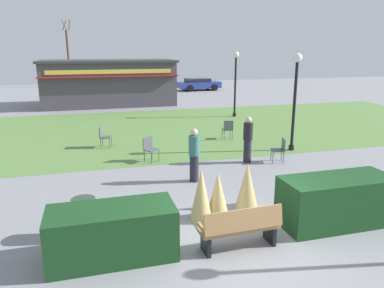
{
  "coord_description": "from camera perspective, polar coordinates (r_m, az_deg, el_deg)",
  "views": [
    {
      "loc": [
        -2.98,
        -6.53,
        4.03
      ],
      "look_at": [
        -0.07,
        3.81,
        1.24
      ],
      "focal_mm": 34.29,
      "sensor_mm": 36.0,
      "label": 1
    }
  ],
  "objects": [
    {
      "name": "lamppost_far",
      "position": [
        22.54,
        6.78,
        10.46
      ],
      "size": [
        0.36,
        0.36,
        3.89
      ],
      "color": "black",
      "rests_on": "ground_plane"
    },
    {
      "name": "lawn_patch",
      "position": [
        19.05,
        -6.37,
        2.25
      ],
      "size": [
        36.0,
        12.0,
        0.01
      ],
      "primitive_type": "cube",
      "color": "#5B8442",
      "rests_on": "ground_plane"
    },
    {
      "name": "cafe_chair_center",
      "position": [
        13.76,
        13.55,
        -0.62
      ],
      "size": [
        0.55,
        0.55,
        0.89
      ],
      "color": "#4C5156",
      "rests_on": "ground_plane"
    },
    {
      "name": "lamppost_mid",
      "position": [
        15.21,
        15.78,
        8.09
      ],
      "size": [
        0.36,
        0.36,
        3.89
      ],
      "color": "black",
      "rests_on": "ground_plane"
    },
    {
      "name": "trash_bin",
      "position": [
        8.49,
        -16.37,
        -11.01
      ],
      "size": [
        0.52,
        0.52,
        0.91
      ],
      "primitive_type": "cylinder",
      "color": "#2D4233",
      "rests_on": "ground_plane"
    },
    {
      "name": "parked_car_west_slot",
      "position": [
        35.68,
        -15.74,
        8.56
      ],
      "size": [
        4.36,
        2.38,
        1.2
      ],
      "color": "#2D6638",
      "rests_on": "ground_plane"
    },
    {
      "name": "ornamental_grass_behind_left",
      "position": [
        9.67,
        8.55,
        -6.39
      ],
      "size": [
        0.58,
        0.58,
        1.21
      ],
      "primitive_type": "cone",
      "color": "tan",
      "rests_on": "ground_plane"
    },
    {
      "name": "ground_plane",
      "position": [
        8.24,
        7.95,
        -14.92
      ],
      "size": [
        80.0,
        80.0,
        0.0
      ],
      "primitive_type": "plane",
      "color": "gray"
    },
    {
      "name": "parked_car_center_slot",
      "position": [
        36.11,
        -6.84,
        9.06
      ],
      "size": [
        4.34,
        2.33,
        1.2
      ],
      "color": "silver",
      "rests_on": "ground_plane"
    },
    {
      "name": "person_strolling",
      "position": [
        11.33,
        0.34,
        -1.7
      ],
      "size": [
        0.34,
        0.34,
        1.69
      ],
      "rotation": [
        0.0,
        0.0,
        0.53
      ],
      "color": "#23232D",
      "rests_on": "ground_plane"
    },
    {
      "name": "person_standing",
      "position": [
        13.4,
        8.67,
        0.7
      ],
      "size": [
        0.34,
        0.34,
        1.69
      ],
      "rotation": [
        0.0,
        0.0,
        2.85
      ],
      "color": "#23232D",
      "rests_on": "ground_plane"
    },
    {
      "name": "tree_right_bg",
      "position": [
        43.01,
        -18.65,
        12.66
      ],
      "size": [
        0.91,
        0.96,
        7.06
      ],
      "color": "brown",
      "rests_on": "ground_plane"
    },
    {
      "name": "parked_car_east_slot",
      "position": [
        37.25,
        1.04,
        9.33
      ],
      "size": [
        4.36,
        2.37,
        1.2
      ],
      "color": "navy",
      "rests_on": "ground_plane"
    },
    {
      "name": "cafe_chair_west",
      "position": [
        13.57,
        -6.59,
        -0.52
      ],
      "size": [
        0.61,
        0.61,
        0.89
      ],
      "color": "#4C5156",
      "rests_on": "ground_plane"
    },
    {
      "name": "ornamental_grass_behind_right",
      "position": [
        8.85,
        1.44,
        -7.88
      ],
      "size": [
        0.56,
        0.56,
        1.31
      ],
      "primitive_type": "cone",
      "color": "tan",
      "rests_on": "ground_plane"
    },
    {
      "name": "hedge_right",
      "position": [
        9.35,
        21.61,
        -8.23
      ],
      "size": [
        2.68,
        1.1,
        1.15
      ],
      "primitive_type": "cube",
      "color": "#19421E",
      "rests_on": "ground_plane"
    },
    {
      "name": "ornamental_grass_behind_center",
      "position": [
        9.08,
        4.04,
        -7.9
      ],
      "size": [
        0.57,
        0.57,
        1.14
      ],
      "primitive_type": "cone",
      "color": "tan",
      "rests_on": "ground_plane"
    },
    {
      "name": "park_bench",
      "position": [
        7.77,
        7.55,
        -12.79
      ],
      "size": [
        1.72,
        0.58,
        0.95
      ],
      "color": "#9E7547",
      "rests_on": "ground_plane"
    },
    {
      "name": "food_kiosk",
      "position": [
        28.23,
        -12.79,
        9.34
      ],
      "size": [
        9.6,
        5.0,
        3.26
      ],
      "color": "#47424C",
      "rests_on": "ground_plane"
    },
    {
      "name": "hedge_left",
      "position": [
        7.58,
        -12.28,
        -13.36
      ],
      "size": [
        2.47,
        1.1,
        1.05
      ],
      "primitive_type": "cube",
      "color": "#19421E",
      "rests_on": "ground_plane"
    },
    {
      "name": "cafe_chair_east",
      "position": [
        15.82,
        -13.58,
        1.34
      ],
      "size": [
        0.54,
        0.54,
        0.89
      ],
      "color": "#4C5156",
      "rests_on": "ground_plane"
    },
    {
      "name": "cafe_chair_north",
      "position": [
        16.87,
        5.6,
        2.49
      ],
      "size": [
        0.49,
        0.49,
        0.89
      ],
      "color": "#4C5156",
      "rests_on": "ground_plane"
    }
  ]
}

